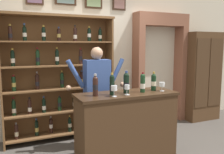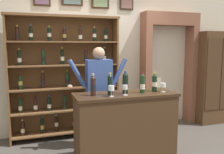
# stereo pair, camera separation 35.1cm
# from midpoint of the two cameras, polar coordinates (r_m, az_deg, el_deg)

# --- Properties ---
(back_wall) EXTENTS (12.00, 0.19, 3.27)m
(back_wall) POSITION_cam_midpoint_polar(r_m,az_deg,el_deg) (4.82, -1.35, 6.95)
(back_wall) COLOR beige
(back_wall) RESTS_ON ground
(wine_shelf) EXTENTS (1.96, 0.36, 2.19)m
(wine_shelf) POSITION_cam_midpoint_polar(r_m,az_deg,el_deg) (4.40, -8.89, 0.59)
(wine_shelf) COLOR brown
(wine_shelf) RESTS_ON ground
(archway_doorway) EXTENTS (1.23, 0.45, 2.35)m
(archway_doorway) POSITION_cam_midpoint_polar(r_m,az_deg,el_deg) (5.35, 14.65, 3.42)
(archway_doorway) COLOR brown
(archway_doorway) RESTS_ON ground
(side_cabinet) EXTENTS (0.79, 0.45, 1.97)m
(side_cabinet) POSITION_cam_midpoint_polar(r_m,az_deg,el_deg) (5.76, 24.49, -0.12)
(side_cabinet) COLOR #4C331E
(side_cabinet) RESTS_ON ground
(tasting_counter) EXTENTS (1.45, 0.55, 1.01)m
(tasting_counter) POSITION_cam_midpoint_polar(r_m,az_deg,el_deg) (3.55, 6.04, -11.90)
(tasting_counter) COLOR #422B19
(tasting_counter) RESTS_ON ground
(shopkeeper) EXTENTS (0.99, 0.22, 1.65)m
(shopkeeper) POSITION_cam_midpoint_polar(r_m,az_deg,el_deg) (3.84, -0.48, -2.38)
(shopkeeper) COLOR #2D3347
(shopkeeper) RESTS_ON ground
(tasting_bottle_riserva) EXTENTS (0.07, 0.07, 0.30)m
(tasting_bottle_riserva) POSITION_cam_midpoint_polar(r_m,az_deg,el_deg) (3.21, -1.39, -1.98)
(tasting_bottle_riserva) COLOR black
(tasting_bottle_riserva) RESTS_ON tasting_counter
(tasting_bottle_super_tuscan) EXTENTS (0.07, 0.07, 0.31)m
(tasting_bottle_super_tuscan) POSITION_cam_midpoint_polar(r_m,az_deg,el_deg) (3.26, 2.63, -1.87)
(tasting_bottle_super_tuscan) COLOR black
(tasting_bottle_super_tuscan) RESTS_ON tasting_counter
(tasting_bottle_brunello) EXTENTS (0.08, 0.08, 0.32)m
(tasting_bottle_brunello) POSITION_cam_midpoint_polar(r_m,az_deg,el_deg) (3.38, 6.14, -1.41)
(tasting_bottle_brunello) COLOR black
(tasting_bottle_brunello) RESTS_ON tasting_counter
(tasting_bottle_grappa) EXTENTS (0.07, 0.07, 0.29)m
(tasting_bottle_grappa) POSITION_cam_midpoint_polar(r_m,az_deg,el_deg) (3.46, 10.10, -1.51)
(tasting_bottle_grappa) COLOR #19381E
(tasting_bottle_grappa) RESTS_ON tasting_counter
(tasting_bottle_chianti) EXTENTS (0.08, 0.08, 0.28)m
(tasting_bottle_chianti) POSITION_cam_midpoint_polar(r_m,az_deg,el_deg) (3.61, 12.79, -1.28)
(tasting_bottle_chianti) COLOR black
(tasting_bottle_chianti) RESTS_ON tasting_counter
(wine_glass_center) EXTENTS (0.08, 0.08, 0.14)m
(wine_glass_center) POSITION_cam_midpoint_polar(r_m,az_deg,el_deg) (3.27, 6.19, -2.65)
(wine_glass_center) COLOR silver
(wine_glass_center) RESTS_ON tasting_counter
(wine_glass_spare) EXTENTS (0.08, 0.08, 0.13)m
(wine_glass_spare) POSITION_cam_midpoint_polar(r_m,az_deg,el_deg) (3.59, 14.71, -2.01)
(wine_glass_spare) COLOR silver
(wine_glass_spare) RESTS_ON tasting_counter
(wine_glass_right) EXTENTS (0.08, 0.08, 0.15)m
(wine_glass_right) POSITION_cam_midpoint_polar(r_m,az_deg,el_deg) (3.17, 3.00, -2.82)
(wine_glass_right) COLOR silver
(wine_glass_right) RESTS_ON tasting_counter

